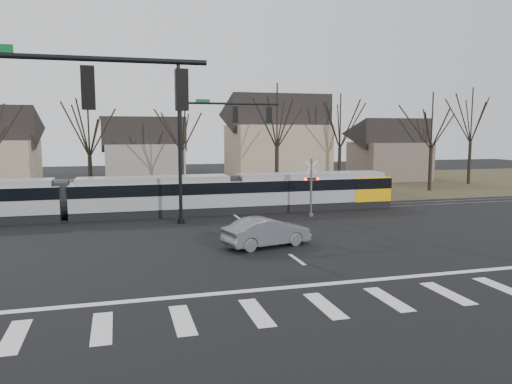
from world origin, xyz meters
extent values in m
plane|color=black|center=(0.00, 0.00, 0.00)|extent=(140.00, 140.00, 0.00)
cube|color=#38331E|center=(0.00, 32.00, 0.01)|extent=(140.00, 28.00, 0.01)
cube|color=silver|center=(-10.80, -4.00, 0.01)|extent=(0.60, 2.60, 0.01)
cube|color=silver|center=(-8.40, -4.00, 0.01)|extent=(0.60, 2.60, 0.01)
cube|color=silver|center=(-6.00, -4.00, 0.01)|extent=(0.60, 2.60, 0.01)
cube|color=silver|center=(-3.60, -4.00, 0.01)|extent=(0.60, 2.60, 0.01)
cube|color=silver|center=(-1.20, -4.00, 0.01)|extent=(0.60, 2.60, 0.01)
cube|color=silver|center=(1.20, -4.00, 0.01)|extent=(0.60, 2.60, 0.01)
cube|color=silver|center=(3.60, -4.00, 0.01)|extent=(0.60, 2.60, 0.01)
cube|color=silver|center=(6.00, -4.00, 0.01)|extent=(0.60, 2.60, 0.01)
cube|color=silver|center=(0.00, -1.80, 0.01)|extent=(28.00, 0.35, 0.01)
cube|color=silver|center=(0.00, 2.00, 0.01)|extent=(0.18, 2.00, 0.01)
cube|color=silver|center=(0.00, 6.00, 0.01)|extent=(0.18, 2.00, 0.01)
cube|color=silver|center=(0.00, 10.00, 0.01)|extent=(0.18, 2.00, 0.01)
cube|color=silver|center=(0.00, 14.00, 0.01)|extent=(0.18, 2.00, 0.01)
cube|color=silver|center=(0.00, 18.00, 0.01)|extent=(0.18, 2.00, 0.01)
cube|color=silver|center=(0.00, 22.00, 0.01)|extent=(0.18, 2.00, 0.01)
cube|color=silver|center=(0.00, 26.00, 0.01)|extent=(0.18, 2.00, 0.01)
cube|color=silver|center=(0.00, 30.00, 0.01)|extent=(0.18, 2.00, 0.01)
cube|color=#59595E|center=(0.00, 15.10, 0.03)|extent=(90.00, 0.12, 0.06)
cube|color=#59595E|center=(0.00, 16.50, 0.03)|extent=(90.00, 0.12, 0.06)
cube|color=gray|center=(-5.39, 16.00, 1.36)|extent=(11.18, 2.61, 2.72)
cube|color=black|center=(-5.39, 16.00, 1.91)|extent=(11.20, 2.65, 0.79)
cube|color=gray|center=(6.25, 16.00, 1.36)|extent=(12.11, 2.61, 2.72)
cube|color=black|center=(6.25, 16.00, 1.91)|extent=(12.13, 2.65, 0.79)
cube|color=#FFAE07|center=(10.82, 16.00, 1.44)|extent=(2.98, 2.66, 1.82)
imported|color=slate|center=(-0.57, 4.91, 0.75)|extent=(3.86, 5.33, 1.49)
cylinder|color=black|center=(-8.75, -6.00, 7.60)|extent=(6.50, 0.14, 0.14)
cube|color=black|center=(-8.43, -6.00, 6.90)|extent=(0.32, 0.32, 1.05)
sphere|color=#FF0C07|center=(-8.43, -6.00, 7.23)|extent=(0.22, 0.22, 0.22)
cube|color=black|center=(-6.15, -6.00, 6.90)|extent=(0.32, 0.32, 1.05)
sphere|color=#FF0C07|center=(-6.15, -6.00, 7.23)|extent=(0.22, 0.22, 0.22)
cylinder|color=black|center=(-4.00, 12.50, 5.10)|extent=(0.22, 0.22, 10.20)
cylinder|color=black|center=(-4.00, 12.50, 0.15)|extent=(0.44, 0.44, 0.30)
cylinder|color=black|center=(-0.75, 12.50, 7.60)|extent=(6.50, 0.14, 0.14)
cube|color=#0C5926|center=(-2.50, 12.50, 7.75)|extent=(0.90, 0.03, 0.22)
cube|color=black|center=(-0.42, 12.50, 6.90)|extent=(0.32, 0.32, 1.05)
sphere|color=#FF0C07|center=(-0.42, 12.50, 7.23)|extent=(0.22, 0.22, 0.22)
cube|color=black|center=(1.85, 12.50, 6.90)|extent=(0.32, 0.32, 1.05)
sphere|color=#FF0C07|center=(1.85, 12.50, 7.23)|extent=(0.22, 0.22, 0.22)
cube|color=#59595B|center=(-6.50, 12.50, 10.02)|extent=(0.55, 0.22, 0.14)
cylinder|color=#59595B|center=(5.00, 12.80, 2.00)|extent=(0.14, 0.14, 4.00)
cylinder|color=#59595B|center=(5.00, 12.80, 0.10)|extent=(0.36, 0.36, 0.20)
cube|color=silver|center=(5.00, 12.80, 3.40)|extent=(0.95, 0.04, 0.95)
cube|color=silver|center=(5.00, 12.80, 3.40)|extent=(0.95, 0.04, 0.95)
cube|color=black|center=(5.00, 12.80, 2.60)|extent=(1.00, 0.10, 0.12)
sphere|color=#FF0C07|center=(4.55, 12.72, 2.60)|extent=(0.18, 0.18, 0.18)
sphere|color=#FF0C07|center=(5.45, 12.72, 2.60)|extent=(0.18, 0.18, 0.18)
cube|color=gray|center=(-5.00, 36.00, 2.25)|extent=(8.00, 7.00, 4.50)
cube|color=gray|center=(9.00, 33.00, 3.25)|extent=(10.00, 8.00, 6.50)
cube|color=brown|center=(24.00, 35.00, 2.25)|extent=(8.00, 7.00, 4.50)
camera|label=1|loc=(-7.79, -19.01, 5.85)|focal=35.00mm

